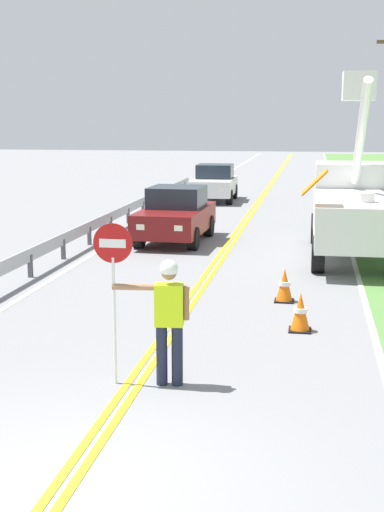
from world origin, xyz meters
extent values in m
plane|color=gray|center=(0.00, 0.00, 0.00)|extent=(160.00, 160.00, 0.00)
cube|color=yellow|center=(-0.09, 20.00, 0.01)|extent=(0.11, 110.00, 0.01)
cube|color=yellow|center=(0.09, 20.00, 0.01)|extent=(0.11, 110.00, 0.01)
cube|color=silver|center=(3.60, 20.00, 0.01)|extent=(0.12, 110.00, 0.01)
cube|color=silver|center=(-3.60, 20.00, 0.01)|extent=(0.12, 110.00, 0.01)
cylinder|color=#1E2338|center=(0.62, 3.04, 0.44)|extent=(0.16, 0.16, 0.88)
cylinder|color=#1E2338|center=(0.40, 3.02, 0.44)|extent=(0.16, 0.16, 0.88)
cube|color=#C6EA19|center=(0.51, 3.03, 1.18)|extent=(0.42, 0.28, 0.60)
cylinder|color=#996B4C|center=(0.02, 2.98, 1.43)|extent=(0.61, 0.15, 0.09)
cylinder|color=#996B4C|center=(0.75, 3.06, 1.21)|extent=(0.09, 0.09, 0.48)
sphere|color=#996B4C|center=(0.51, 3.03, 1.65)|extent=(0.22, 0.22, 0.22)
sphere|color=white|center=(0.51, 3.03, 1.70)|extent=(0.25, 0.25, 0.25)
cylinder|color=silver|center=(-0.26, 2.95, 0.92)|extent=(0.04, 0.04, 1.85)
cylinder|color=#B71414|center=(-0.26, 2.95, 2.05)|extent=(0.56, 0.03, 0.56)
cube|color=white|center=(-0.26, 2.93, 2.05)|extent=(0.38, 0.01, 0.12)
cube|color=white|center=(3.66, 12.12, 1.21)|extent=(2.34, 4.62, 1.10)
cube|color=white|center=(3.63, 15.57, 1.46)|extent=(2.22, 2.12, 2.00)
cube|color=#1E2833|center=(3.62, 16.60, 1.76)|extent=(1.98, 0.08, 0.90)
cylinder|color=silver|center=(3.66, 11.20, 1.88)|extent=(0.56, 0.56, 0.24)
cylinder|color=silver|center=(3.65, 12.82, 3.34)|extent=(0.27, 3.40, 2.85)
cube|color=white|center=(3.64, 14.45, 4.67)|extent=(0.91, 0.91, 0.80)
cube|color=orange|center=(2.49, 10.31, 2.31)|extent=(0.60, 0.80, 0.59)
cylinder|color=black|center=(2.60, 15.36, 0.46)|extent=(0.33, 0.92, 0.92)
cylinder|color=black|center=(2.63, 11.08, 0.46)|extent=(0.33, 0.92, 0.92)
cube|color=maroon|center=(-1.72, 14.83, 0.70)|extent=(1.96, 4.15, 0.72)
cube|color=#1E2833|center=(-1.71, 15.08, 1.38)|extent=(1.67, 1.77, 0.64)
cube|color=#EAEACC|center=(-1.23, 12.78, 0.75)|extent=(0.24, 0.07, 0.16)
cube|color=#EAEACC|center=(-2.33, 12.82, 0.75)|extent=(0.24, 0.07, 0.16)
cylinder|color=black|center=(-0.94, 13.54, 0.34)|extent=(0.30, 0.69, 0.68)
cylinder|color=black|center=(-2.58, 13.58, 0.34)|extent=(0.30, 0.69, 0.68)
cylinder|color=black|center=(-0.86, 16.08, 0.34)|extent=(0.30, 0.69, 0.68)
cylinder|color=black|center=(-2.50, 16.12, 0.34)|extent=(0.30, 0.69, 0.68)
cube|color=silver|center=(-2.08, 26.11, 0.70)|extent=(1.94, 4.14, 0.72)
cube|color=#1E2833|center=(-2.09, 26.36, 1.38)|extent=(1.66, 1.76, 0.64)
cube|color=#EAEACC|center=(-1.48, 24.10, 0.75)|extent=(0.24, 0.07, 0.16)
cube|color=#EAEACC|center=(-2.58, 24.07, 0.75)|extent=(0.24, 0.07, 0.16)
cylinder|color=black|center=(-1.23, 24.86, 0.34)|extent=(0.30, 0.69, 0.68)
cylinder|color=black|center=(-2.87, 24.82, 0.34)|extent=(0.30, 0.69, 0.68)
cylinder|color=black|center=(-1.29, 27.40, 0.34)|extent=(0.30, 0.69, 0.68)
cylinder|color=black|center=(-2.93, 27.36, 0.34)|extent=(0.30, 0.69, 0.68)
cone|color=orange|center=(2.30, 5.99, 0.35)|extent=(0.36, 0.36, 0.70)
cylinder|color=white|center=(2.30, 5.99, 0.39)|extent=(0.25, 0.25, 0.08)
cube|color=black|center=(2.30, 5.99, 0.01)|extent=(0.40, 0.40, 0.03)
cone|color=orange|center=(1.93, 8.04, 0.35)|extent=(0.36, 0.36, 0.70)
cylinder|color=white|center=(1.93, 8.04, 0.39)|extent=(0.25, 0.25, 0.08)
cube|color=black|center=(1.93, 8.04, 0.01)|extent=(0.40, 0.40, 0.03)
cube|color=#9EA0A3|center=(-4.20, 15.03, 0.55)|extent=(0.06, 32.00, 0.32)
cube|color=#4C4C51|center=(-4.20, 9.32, 0.28)|extent=(0.10, 0.10, 0.55)
cube|color=#4C4C51|center=(-4.20, 11.60, 0.28)|extent=(0.10, 0.10, 0.55)
cube|color=#4C4C51|center=(-4.20, 13.89, 0.28)|extent=(0.10, 0.10, 0.55)
cube|color=#4C4C51|center=(-4.20, 16.17, 0.28)|extent=(0.10, 0.10, 0.55)
cube|color=#4C4C51|center=(-4.20, 18.46, 0.28)|extent=(0.10, 0.10, 0.55)
cube|color=#4C4C51|center=(-4.20, 20.74, 0.28)|extent=(0.10, 0.10, 0.55)
cube|color=#4C4C51|center=(-4.20, 23.03, 0.28)|extent=(0.10, 0.10, 0.55)
cube|color=#4C4C51|center=(-4.20, 25.32, 0.28)|extent=(0.10, 0.10, 0.55)
cube|color=#4C4C51|center=(-4.20, 27.60, 0.28)|extent=(0.10, 0.10, 0.55)
cube|color=#4C4C51|center=(-4.20, 29.89, 0.28)|extent=(0.10, 0.10, 0.55)
camera|label=1|loc=(2.44, -6.29, 3.72)|focal=49.20mm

